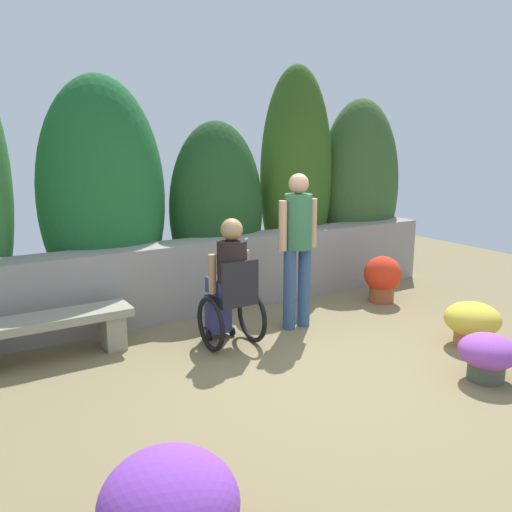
# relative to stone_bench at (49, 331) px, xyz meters

# --- Properties ---
(ground_plane) EXTENTS (12.21, 12.21, 0.00)m
(ground_plane) POSITION_rel_stone_bench_xyz_m (2.12, -1.49, -0.29)
(ground_plane) COLOR olive
(stone_retaining_wall) EXTENTS (6.51, 0.45, 0.89)m
(stone_retaining_wall) POSITION_rel_stone_bench_xyz_m (2.12, 0.58, 0.15)
(stone_retaining_wall) COLOR gray
(stone_retaining_wall) RESTS_ON ground
(hedge_backdrop) EXTENTS (6.76, 1.08, 3.24)m
(hedge_backdrop) POSITION_rel_stone_bench_xyz_m (2.18, 1.10, 1.12)
(hedge_backdrop) COLOR #337033
(hedge_backdrop) RESTS_ON ground
(stone_bench) EXTENTS (1.57, 0.40, 0.44)m
(stone_bench) POSITION_rel_stone_bench_xyz_m (0.00, 0.00, 0.00)
(stone_bench) COLOR gray
(stone_bench) RESTS_ON ground
(person_in_wheelchair) EXTENTS (0.53, 0.66, 1.33)m
(person_in_wheelchair) POSITION_rel_stone_bench_xyz_m (1.66, -0.57, 0.33)
(person_in_wheelchair) COLOR black
(person_in_wheelchair) RESTS_ON ground
(person_standing_companion) EXTENTS (0.49, 0.30, 1.73)m
(person_standing_companion) POSITION_rel_stone_bench_xyz_m (2.55, -0.51, 0.71)
(person_standing_companion) COLOR #33517A
(person_standing_companion) RESTS_ON ground
(flower_pot_purple_near) EXTENTS (0.56, 0.56, 0.45)m
(flower_pot_purple_near) POSITION_rel_stone_bench_xyz_m (3.79, -1.87, -0.05)
(flower_pot_purple_near) COLOR #BA643F
(flower_pot_purple_near) RESTS_ON ground
(flower_pot_terracotta_by_wall) EXTENTS (0.70, 0.70, 0.60)m
(flower_pot_terracotta_by_wall) POSITION_rel_stone_bench_xyz_m (0.03, -2.95, 0.01)
(flower_pot_terracotta_by_wall) COLOR gray
(flower_pot_terracotta_by_wall) RESTS_ON ground
(flower_pot_red_accent) EXTENTS (0.50, 0.50, 0.42)m
(flower_pot_red_accent) POSITION_rel_stone_bench_xyz_m (3.20, -2.47, -0.06)
(flower_pot_red_accent) COLOR #495242
(flower_pot_red_accent) RESTS_ON ground
(flower_pot_small_foreground) EXTENTS (0.48, 0.48, 0.61)m
(flower_pot_small_foreground) POSITION_rel_stone_bench_xyz_m (4.07, -0.30, 0.03)
(flower_pot_small_foreground) COLOR #994B2B
(flower_pot_small_foreground) RESTS_ON ground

